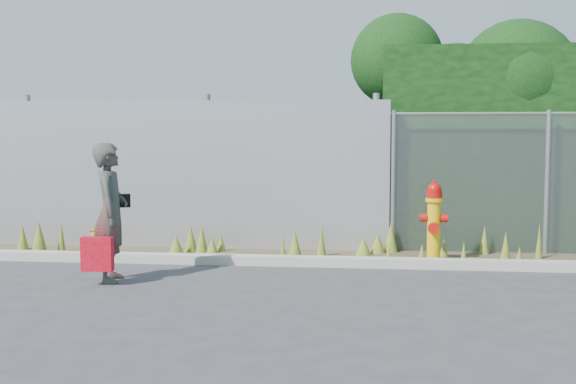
# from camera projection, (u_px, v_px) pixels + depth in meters

# --- Properties ---
(ground) EXTENTS (80.00, 80.00, 0.00)m
(ground) POSITION_uv_depth(u_px,v_px,m) (302.00, 298.00, 7.62)
(ground) COLOR #363638
(ground) RESTS_ON ground
(curb) EXTENTS (16.00, 0.22, 0.12)m
(curb) POSITION_uv_depth(u_px,v_px,m) (314.00, 261.00, 9.40)
(curb) COLOR #9F9C90
(curb) RESTS_ON ground
(weed_strip) EXTENTS (16.00, 1.31, 0.53)m
(weed_strip) POSITION_uv_depth(u_px,v_px,m) (228.00, 246.00, 10.15)
(weed_strip) COLOR #433726
(weed_strip) RESTS_ON ground
(corrugated_fence) EXTENTS (8.50, 0.21, 2.30)m
(corrugated_fence) POSITION_uv_depth(u_px,v_px,m) (105.00, 174.00, 10.86)
(corrugated_fence) COLOR #A4A6AB
(corrugated_fence) RESTS_ON ground
(fire_hydrant) EXTENTS (0.37, 0.33, 1.10)m
(fire_hydrant) POSITION_uv_depth(u_px,v_px,m) (434.00, 223.00, 9.57)
(fire_hydrant) COLOR #DEB60B
(fire_hydrant) RESTS_ON ground
(woman) EXTENTS (0.50, 0.66, 1.62)m
(woman) POSITION_uv_depth(u_px,v_px,m) (111.00, 212.00, 8.39)
(woman) COLOR #0E5D4C
(woman) RESTS_ON ground
(red_tote_bag) EXTENTS (0.35, 0.13, 0.46)m
(red_tote_bag) POSITION_uv_depth(u_px,v_px,m) (97.00, 254.00, 8.16)
(red_tote_bag) COLOR #A0090E
(black_shoulder_bag) EXTENTS (0.21, 0.09, 0.16)m
(black_shoulder_bag) POSITION_uv_depth(u_px,v_px,m) (121.00, 201.00, 8.57)
(black_shoulder_bag) COLOR black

